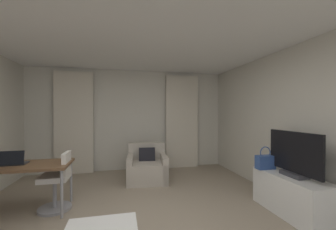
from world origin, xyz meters
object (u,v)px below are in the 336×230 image
Objects in this scene: armchair at (147,168)px; handbag_primary at (265,162)px; tv_console at (292,195)px; tv_flatscreen at (294,156)px; desk_chair at (58,184)px; laptop at (14,162)px; desk at (19,169)px.

handbag_primary is at bearing -42.52° from armchair.
tv_console is 1.24× the size of tv_flatscreen.
desk_chair is 3.33m from handbag_primary.
desk_chair is (-1.52, -1.07, 0.12)m from armchair.
armchair is 2.82× the size of laptop.
tv_flatscreen is 0.50m from handbag_primary.
handbag_primary reaches higher than armchair.
handbag_primary reaches higher than tv_console.
laptop is (-0.07, 0.01, 0.10)m from desk.
tv_flatscreen is (3.41, -0.98, 0.48)m from desk_chair.
laptop is at bearing -179.44° from desk_chair.
handbag_primary reaches higher than desk.
laptop reaches higher than desk_chair.
laptop is 3.90m from handbag_primary.
desk is 4.05m from tv_console.
handbag_primary is at bearing 107.06° from tv_flatscreen.
tv_flatscreen is (1.88, -2.04, 0.60)m from armchair.
desk_chair is 3.58m from tv_flatscreen.
desk_chair is 0.70m from laptop.
desk is at bearing 166.30° from tv_flatscreen.
tv_console is at bearing 90.00° from tv_flatscreen.
tv_flatscreen is at bearing -47.34° from armchair.
laptop is at bearing 166.34° from tv_flatscreen.
handbag_primary is (-0.14, 0.40, 0.41)m from tv_console.
desk is 0.12m from laptop.
desk is 1.55× the size of tv_flatscreen.
tv_console is 0.59m from tv_flatscreen.
desk is at bearing -151.99° from armchair.
handbag_primary is (3.27, -0.54, 0.30)m from desk_chair.
handbag_primary is at bearing -9.30° from desk_chair.
armchair is 2.35m from desk.
desk is 0.59m from desk_chair.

